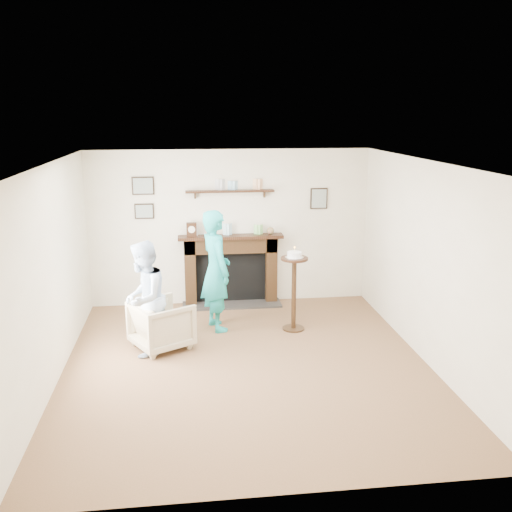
{
  "coord_description": "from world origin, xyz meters",
  "views": [
    {
      "loc": [
        -0.69,
        -6.51,
        3.07
      ],
      "look_at": [
        0.23,
        0.9,
        1.17
      ],
      "focal_mm": 40.0,
      "sensor_mm": 36.0,
      "label": 1
    }
  ],
  "objects_px": {
    "armchair": "(163,347)",
    "woman": "(217,328)",
    "man": "(147,353)",
    "pedestal_table": "(294,279)"
  },
  "relations": [
    {
      "from": "armchair",
      "to": "pedestal_table",
      "type": "bearing_deg",
      "value": -106.55
    },
    {
      "from": "man",
      "to": "woman",
      "type": "bearing_deg",
      "value": 142.94
    },
    {
      "from": "armchair",
      "to": "pedestal_table",
      "type": "relative_size",
      "value": 0.58
    },
    {
      "from": "woman",
      "to": "pedestal_table",
      "type": "height_order",
      "value": "pedestal_table"
    },
    {
      "from": "armchair",
      "to": "man",
      "type": "xyz_separation_m",
      "value": [
        -0.2,
        -0.16,
        0.0
      ]
    },
    {
      "from": "armchair",
      "to": "pedestal_table",
      "type": "distance_m",
      "value": 2.06
    },
    {
      "from": "man",
      "to": "pedestal_table",
      "type": "distance_m",
      "value": 2.28
    },
    {
      "from": "man",
      "to": "pedestal_table",
      "type": "height_order",
      "value": "pedestal_table"
    },
    {
      "from": "armchair",
      "to": "woman",
      "type": "bearing_deg",
      "value": -80.81
    },
    {
      "from": "man",
      "to": "woman",
      "type": "height_order",
      "value": "woman"
    }
  ]
}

